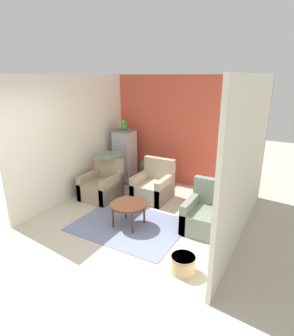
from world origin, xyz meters
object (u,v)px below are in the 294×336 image
Objects in this scene: armchair_left at (102,186)px; armchair_right at (207,216)px; coffee_table at (129,206)px; armchair_middle at (154,187)px; parrot at (124,125)px; wicker_basket at (183,264)px; birdcage at (125,156)px; potted_plant at (145,171)px.

armchair_left is 1.00× the size of armchair_right.
coffee_table is 1.41m from armchair_right.
coffee_table is 0.76× the size of armchair_middle.
parrot is 4.04m from wicker_basket.
armchair_middle is 0.65× the size of birdcage.
potted_plant is at bearing 111.93° from coffee_table.
birdcage is (-1.37, 1.95, 0.25)m from coffee_table.
armchair_right is (2.49, -0.20, 0.00)m from armchair_left.
armchair_left is 2.97m from wicker_basket.
armchair_right and armchair_middle have the same top height.
birdcage is 3.80× the size of wicker_basket.
parrot is at bearing 97.88° from armchair_left.
armchair_middle is at bearing -28.54° from birdcage.
coffee_table is at bearing 152.14° from wicker_basket.
coffee_table is 1.89× the size of wicker_basket.
potted_plant reaches higher than wicker_basket.
armchair_left reaches higher than coffee_table.
armchair_left is 0.65× the size of birdcage.
armchair_left is at bearing 147.48° from coffee_table.
armchair_left is 1.68m from parrot.
coffee_table is 1.32m from armchair_middle.
armchair_left and armchair_middle have the same top height.
armchair_middle is (-0.19, 1.30, -0.13)m from coffee_table.
coffee_table is at bearing -54.86° from parrot.
wicker_basket is (2.16, -2.71, -0.20)m from potted_plant.
parrot is (-0.16, 1.18, 1.18)m from armchair_left.
armchair_left and armchair_right have the same top height.
armchair_right is at bearing -27.33° from birdcage.
armchair_right is at bearing -34.13° from potted_plant.
armchair_right is 0.65× the size of birdcage.
birdcage is (-1.19, 0.65, 0.38)m from armchair_middle.
birdcage reaches higher than armchair_middle.
wicker_basket is (2.73, -2.67, -1.31)m from parrot.
potted_plant is (-0.80, 1.99, -0.06)m from coffee_table.
coffee_table reaches higher than wicker_basket.
potted_plant is (-0.62, 0.69, 0.07)m from armchair_middle.
wicker_basket is at bearing -52.62° from armchair_middle.
potted_plant is at bearing 3.97° from birdcage.
potted_plant is 1.77× the size of wicker_basket.
armchair_right is 1.64m from armchair_middle.
armchair_left is at bearing -152.57° from armchair_middle.
birdcage is 3.85m from wicker_basket.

